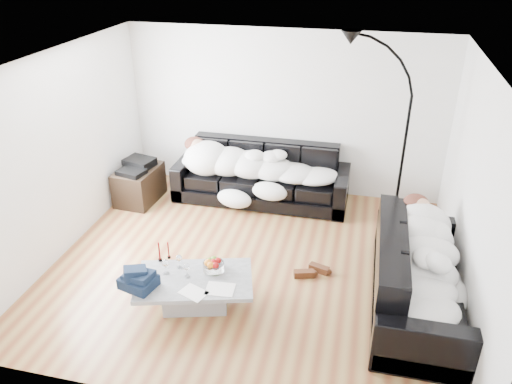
% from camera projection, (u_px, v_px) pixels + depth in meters
% --- Properties ---
extents(ground, '(5.00, 5.00, 0.00)m').
position_uv_depth(ground, '(251.00, 264.00, 6.49)').
color(ground, brown).
rests_on(ground, ground).
extents(wall_back, '(5.00, 0.02, 2.60)m').
position_uv_depth(wall_back, '(284.00, 114.00, 7.83)').
color(wall_back, silver).
rests_on(wall_back, ground).
extents(wall_left, '(0.02, 4.50, 2.60)m').
position_uv_depth(wall_left, '(61.00, 154.00, 6.40)').
color(wall_left, silver).
rests_on(wall_left, ground).
extents(wall_right, '(0.02, 4.50, 2.60)m').
position_uv_depth(wall_right, '(475.00, 196.00, 5.38)').
color(wall_right, silver).
rests_on(wall_right, ground).
extents(ceiling, '(5.00, 5.00, 0.00)m').
position_uv_depth(ceiling, '(250.00, 63.00, 5.29)').
color(ceiling, white).
rests_on(ceiling, ground).
extents(sofa_back, '(2.72, 0.94, 0.89)m').
position_uv_depth(sofa_back, '(261.00, 174.00, 7.86)').
color(sofa_back, black).
rests_on(sofa_back, ground).
extents(sofa_right, '(0.97, 2.26, 0.91)m').
position_uv_depth(sofa_right, '(420.00, 273.00, 5.55)').
color(sofa_right, black).
rests_on(sofa_right, ground).
extents(sleeper_back, '(2.30, 0.80, 0.46)m').
position_uv_depth(sleeper_back, '(261.00, 163.00, 7.72)').
color(sleeper_back, white).
rests_on(sleeper_back, sofa_back).
extents(sleeper_right, '(0.82, 1.94, 0.47)m').
position_uv_depth(sleeper_right, '(422.00, 258.00, 5.46)').
color(sleeper_right, white).
rests_on(sleeper_right, sofa_right).
extents(teal_cushion, '(0.42, 0.38, 0.20)m').
position_uv_depth(teal_cushion, '(415.00, 221.00, 6.05)').
color(teal_cushion, '#0F676E').
rests_on(teal_cushion, sofa_right).
extents(coffee_table, '(1.45, 1.08, 0.38)m').
position_uv_depth(coffee_table, '(195.00, 292.00, 5.68)').
color(coffee_table, '#939699').
rests_on(coffee_table, ground).
extents(fruit_bowl, '(0.30, 0.30, 0.15)m').
position_uv_depth(fruit_bowl, '(213.00, 264.00, 5.70)').
color(fruit_bowl, white).
rests_on(fruit_bowl, coffee_table).
extents(wine_glass_a, '(0.09, 0.09, 0.17)m').
position_uv_depth(wine_glass_a, '(179.00, 262.00, 5.74)').
color(wine_glass_a, white).
rests_on(wine_glass_a, coffee_table).
extents(wine_glass_b, '(0.09, 0.09, 0.19)m').
position_uv_depth(wine_glass_b, '(166.00, 267.00, 5.64)').
color(wine_glass_b, white).
rests_on(wine_glass_b, coffee_table).
extents(wine_glass_c, '(0.10, 0.10, 0.18)m').
position_uv_depth(wine_glass_c, '(187.00, 270.00, 5.59)').
color(wine_glass_c, white).
rests_on(wine_glass_c, coffee_table).
extents(candle_left, '(0.05, 0.05, 0.25)m').
position_uv_depth(candle_left, '(159.00, 252.00, 5.84)').
color(candle_left, maroon).
rests_on(candle_left, coffee_table).
extents(candle_right, '(0.05, 0.05, 0.22)m').
position_uv_depth(candle_right, '(168.00, 250.00, 5.90)').
color(candle_right, maroon).
rests_on(candle_right, coffee_table).
extents(newspaper_a, '(0.33, 0.26, 0.01)m').
position_uv_depth(newspaper_a, '(220.00, 289.00, 5.42)').
color(newspaper_a, silver).
rests_on(newspaper_a, coffee_table).
extents(newspaper_b, '(0.35, 0.30, 0.01)m').
position_uv_depth(newspaper_b, '(194.00, 292.00, 5.37)').
color(newspaper_b, silver).
rests_on(newspaper_b, coffee_table).
extents(navy_jacket, '(0.43, 0.38, 0.20)m').
position_uv_depth(navy_jacket, '(138.00, 273.00, 5.39)').
color(navy_jacket, black).
rests_on(navy_jacket, coffee_table).
extents(shoes, '(0.46, 0.35, 0.10)m').
position_uv_depth(shoes, '(311.00, 271.00, 6.26)').
color(shoes, '#472311').
rests_on(shoes, ground).
extents(av_cabinet, '(0.60, 0.83, 0.55)m').
position_uv_depth(av_cabinet, '(139.00, 184.00, 7.91)').
color(av_cabinet, black).
rests_on(av_cabinet, ground).
extents(stereo, '(0.51, 0.43, 0.13)m').
position_uv_depth(stereo, '(137.00, 165.00, 7.75)').
color(stereo, black).
rests_on(stereo, av_cabinet).
extents(floor_lamp, '(0.95, 0.68, 2.42)m').
position_uv_depth(floor_lamp, '(404.00, 151.00, 6.72)').
color(floor_lamp, black).
rests_on(floor_lamp, ground).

